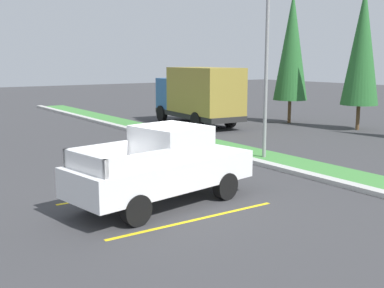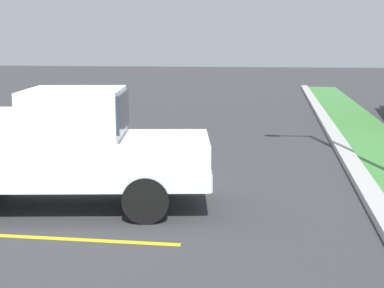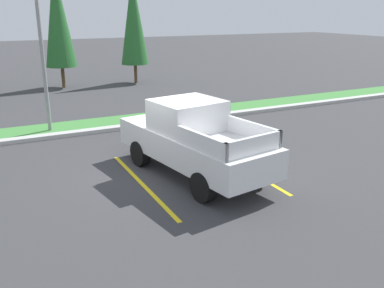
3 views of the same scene
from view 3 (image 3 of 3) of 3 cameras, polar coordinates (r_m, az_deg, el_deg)
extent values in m
plane|color=#38383A|center=(12.14, -4.20, -3.94)|extent=(120.00, 120.00, 0.00)
cube|color=yellow|center=(11.44, -6.74, -5.39)|extent=(0.12, 4.80, 0.01)
cube|color=yellow|center=(12.73, 6.48, -2.94)|extent=(0.12, 4.80, 0.01)
cube|color=#B2B2AD|center=(16.62, -10.85, 2.05)|extent=(56.00, 0.40, 0.15)
cube|color=#42843D|center=(17.66, -11.84, 2.77)|extent=(56.00, 1.80, 0.06)
cylinder|color=black|center=(12.68, -7.02, -1.25)|extent=(0.40, 0.80, 0.76)
cylinder|color=black|center=(13.53, -0.73, 0.12)|extent=(0.40, 0.80, 0.76)
cylinder|color=black|center=(10.24, 1.52, -5.82)|extent=(0.40, 0.80, 0.76)
cylinder|color=black|center=(11.28, 8.41, -3.74)|extent=(0.40, 0.80, 0.76)
cube|color=white|center=(11.71, 0.24, -0.15)|extent=(2.72, 5.44, 0.76)
cube|color=white|center=(11.72, -0.62, 3.94)|extent=(2.00, 1.86, 0.84)
cube|color=#2D3842|center=(12.37, -2.83, 4.90)|extent=(1.61, 0.32, 0.63)
cube|color=white|center=(9.93, 1.22, 0.19)|extent=(0.41, 1.89, 0.44)
cube|color=white|center=(11.00, 8.30, 1.75)|extent=(0.41, 1.89, 0.44)
cube|color=white|center=(9.82, 8.36, -0.22)|extent=(1.79, 0.39, 0.44)
cube|color=silver|center=(13.83, -6.01, 1.53)|extent=(1.81, 0.45, 0.28)
cylinder|color=gray|center=(16.52, -19.79, 13.21)|extent=(0.14, 0.14, 6.93)
cylinder|color=brown|center=(26.68, -17.03, 8.65)|extent=(0.20, 0.20, 1.25)
cone|color=#28662D|center=(26.40, -17.73, 16.10)|extent=(1.80, 1.80, 5.69)
cylinder|color=brown|center=(27.47, -7.63, 9.45)|extent=(0.20, 0.20, 1.19)
cone|color=#28662D|center=(27.20, -7.92, 16.36)|extent=(1.72, 1.72, 5.43)
camera|label=1|loc=(16.06, 51.36, 8.89)|focal=44.65mm
camera|label=2|loc=(19.83, 20.11, 12.03)|focal=53.25mm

